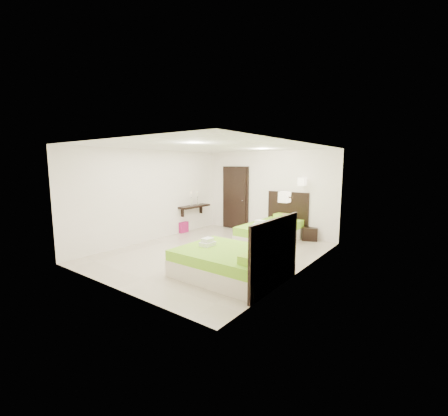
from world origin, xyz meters
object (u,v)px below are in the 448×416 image
Objects in this scene: bed_single at (272,231)px; bed_double at (233,262)px; ottoman at (181,227)px; nightstand at (310,234)px.

bed_double is at bearing -77.82° from bed_single.
bed_single is 3.07m from ottoman.
ottoman is (-3.63, 2.25, -0.13)m from bed_double.
nightstand is at bearing 51.38° from bed_single.
bed_single is at bearing 102.18° from bed_double.
bed_double is (0.60, -2.80, -0.03)m from bed_single.
bed_double reaches higher than ottoman.
nightstand is at bearing 21.23° from ottoman.
bed_single reaches higher than ottoman.
ottoman is at bearing -169.85° from bed_single.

